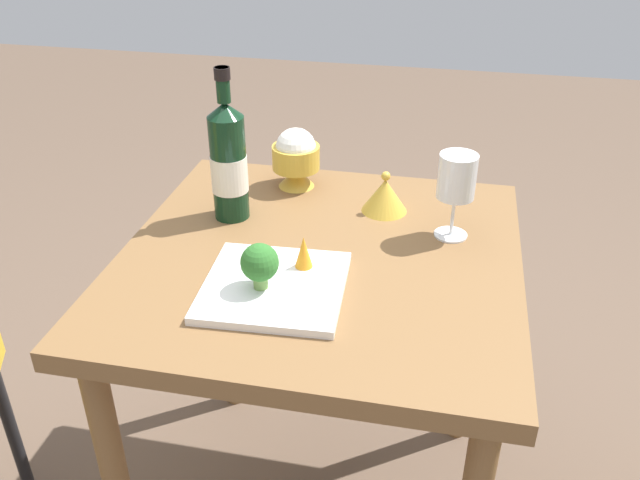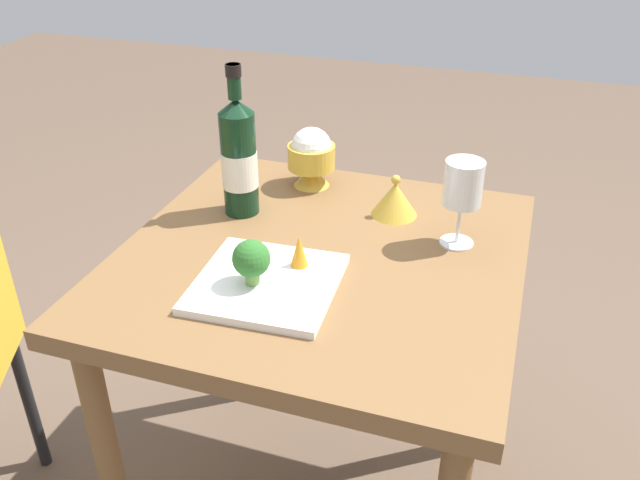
{
  "view_description": "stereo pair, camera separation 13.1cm",
  "coord_description": "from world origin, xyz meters",
  "px_view_note": "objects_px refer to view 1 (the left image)",
  "views": [
    {
      "loc": [
        1.11,
        0.23,
        1.45
      ],
      "look_at": [
        0.0,
        0.0,
        0.79
      ],
      "focal_mm": 37.79,
      "sensor_mm": 36.0,
      "label": 1
    },
    {
      "loc": [
        1.07,
        0.35,
        1.45
      ],
      "look_at": [
        0.0,
        0.0,
        0.79
      ],
      "focal_mm": 37.79,
      "sensor_mm": 36.0,
      "label": 2
    }
  ],
  "objects_px": {
    "wine_glass": "(457,179)",
    "rice_bowl": "(296,157)",
    "broccoli_floret": "(260,263)",
    "wine_bottle": "(229,161)",
    "serving_plate": "(274,287)",
    "rice_bowl_lid": "(385,195)",
    "carrot_garnish_left": "(304,252)"
  },
  "relations": [
    {
      "from": "wine_bottle",
      "to": "serving_plate",
      "type": "relative_size",
      "value": 1.24
    },
    {
      "from": "serving_plate",
      "to": "broccoli_floret",
      "type": "relative_size",
      "value": 3.06
    },
    {
      "from": "rice_bowl",
      "to": "carrot_garnish_left",
      "type": "height_order",
      "value": "rice_bowl"
    },
    {
      "from": "serving_plate",
      "to": "broccoli_floret",
      "type": "distance_m",
      "value": 0.06
    },
    {
      "from": "rice_bowl",
      "to": "rice_bowl_lid",
      "type": "distance_m",
      "value": 0.24
    },
    {
      "from": "wine_bottle",
      "to": "carrot_garnish_left",
      "type": "height_order",
      "value": "wine_bottle"
    },
    {
      "from": "rice_bowl",
      "to": "rice_bowl_lid",
      "type": "height_order",
      "value": "rice_bowl"
    },
    {
      "from": "rice_bowl",
      "to": "rice_bowl_lid",
      "type": "xyz_separation_m",
      "value": [
        0.08,
        0.22,
        -0.04
      ]
    },
    {
      "from": "wine_bottle",
      "to": "serving_plate",
      "type": "distance_m",
      "value": 0.33
    },
    {
      "from": "wine_bottle",
      "to": "broccoli_floret",
      "type": "distance_m",
      "value": 0.32
    },
    {
      "from": "wine_glass",
      "to": "rice_bowl_lid",
      "type": "relative_size",
      "value": 1.79
    },
    {
      "from": "wine_bottle",
      "to": "rice_bowl",
      "type": "xyz_separation_m",
      "value": [
        -0.17,
        0.1,
        -0.05
      ]
    },
    {
      "from": "wine_glass",
      "to": "rice_bowl",
      "type": "xyz_separation_m",
      "value": [
        -0.17,
        -0.36,
        -0.05
      ]
    },
    {
      "from": "serving_plate",
      "to": "rice_bowl_lid",
      "type": "bearing_deg",
      "value": 155.78
    },
    {
      "from": "rice_bowl",
      "to": "broccoli_floret",
      "type": "relative_size",
      "value": 1.65
    },
    {
      "from": "wine_bottle",
      "to": "carrot_garnish_left",
      "type": "relative_size",
      "value": 5.22
    },
    {
      "from": "wine_glass",
      "to": "rice_bowl",
      "type": "relative_size",
      "value": 1.26
    },
    {
      "from": "rice_bowl",
      "to": "broccoli_floret",
      "type": "distance_m",
      "value": 0.45
    },
    {
      "from": "rice_bowl_lid",
      "to": "serving_plate",
      "type": "bearing_deg",
      "value": -24.22
    },
    {
      "from": "serving_plate",
      "to": "carrot_garnish_left",
      "type": "height_order",
      "value": "carrot_garnish_left"
    },
    {
      "from": "wine_glass",
      "to": "serving_plate",
      "type": "height_order",
      "value": "wine_glass"
    },
    {
      "from": "rice_bowl",
      "to": "carrot_garnish_left",
      "type": "xyz_separation_m",
      "value": [
        0.37,
        0.1,
        -0.03
      ]
    },
    {
      "from": "wine_glass",
      "to": "carrot_garnish_left",
      "type": "height_order",
      "value": "wine_glass"
    },
    {
      "from": "wine_bottle",
      "to": "rice_bowl",
      "type": "relative_size",
      "value": 2.29
    },
    {
      "from": "rice_bowl_lid",
      "to": "wine_glass",
      "type": "bearing_deg",
      "value": 60.89
    },
    {
      "from": "broccoli_floret",
      "to": "carrot_garnish_left",
      "type": "xyz_separation_m",
      "value": [
        -0.08,
        0.06,
        -0.02
      ]
    },
    {
      "from": "rice_bowl",
      "to": "wine_glass",
      "type": "bearing_deg",
      "value": 65.66
    },
    {
      "from": "rice_bowl_lid",
      "to": "serving_plate",
      "type": "xyz_separation_m",
      "value": [
        0.35,
        -0.16,
        -0.03
      ]
    },
    {
      "from": "rice_bowl_lid",
      "to": "rice_bowl",
      "type": "bearing_deg",
      "value": -110.89
    },
    {
      "from": "serving_plate",
      "to": "carrot_garnish_left",
      "type": "distance_m",
      "value": 0.09
    },
    {
      "from": "carrot_garnish_left",
      "to": "rice_bowl",
      "type": "bearing_deg",
      "value": -164.48
    },
    {
      "from": "wine_glass",
      "to": "broccoli_floret",
      "type": "relative_size",
      "value": 2.09
    }
  ]
}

